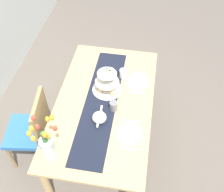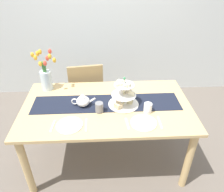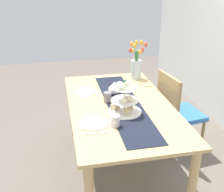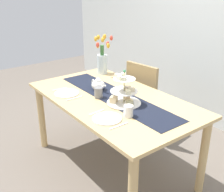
# 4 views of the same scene
# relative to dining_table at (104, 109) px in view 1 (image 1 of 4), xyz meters

# --- Properties ---
(ground_plane) EXTENTS (8.00, 8.00, 0.00)m
(ground_plane) POSITION_rel_dining_table_xyz_m (0.00, 0.00, -0.65)
(ground_plane) COLOR #6B6056
(dining_table) EXTENTS (1.66, 0.94, 0.75)m
(dining_table) POSITION_rel_dining_table_xyz_m (0.00, 0.00, 0.00)
(dining_table) COLOR tan
(dining_table) RESTS_ON ground_plane
(chair_left) EXTENTS (0.47, 0.47, 0.91)m
(chair_left) POSITION_rel_dining_table_xyz_m (-0.25, 0.70, -0.15)
(chair_left) COLOR #9C8254
(chair_left) RESTS_ON ground_plane
(table_runner) EXTENTS (1.46, 0.31, 0.00)m
(table_runner) POSITION_rel_dining_table_xyz_m (0.00, 0.03, 0.11)
(table_runner) COLOR black
(table_runner) RESTS_ON dining_table
(tiered_cake_stand) EXTENTS (0.30, 0.30, 0.30)m
(tiered_cake_stand) POSITION_rel_dining_table_xyz_m (0.16, -0.00, 0.20)
(tiered_cake_stand) COLOR beige
(tiered_cake_stand) RESTS_ON table_runner
(teapot) EXTENTS (0.24, 0.13, 0.14)m
(teapot) POSITION_rel_dining_table_xyz_m (-0.23, 0.00, 0.16)
(teapot) COLOR white
(teapot) RESTS_ON table_runner
(tulip_vase) EXTENTS (0.25, 0.20, 0.44)m
(tulip_vase) POSITION_rel_dining_table_xyz_m (-0.64, 0.34, 0.27)
(tulip_vase) COLOR silver
(tulip_vase) RESTS_ON dining_table
(dinner_plate_left) EXTENTS (0.23, 0.23, 0.01)m
(dinner_plate_left) POSITION_rel_dining_table_xyz_m (-0.33, -0.29, 0.11)
(dinner_plate_left) COLOR white
(dinner_plate_left) RESTS_ON dining_table
(fork_left) EXTENTS (0.03, 0.15, 0.01)m
(fork_left) POSITION_rel_dining_table_xyz_m (-0.48, -0.29, 0.11)
(fork_left) COLOR silver
(fork_left) RESTS_ON dining_table
(knife_left) EXTENTS (0.02, 0.17, 0.01)m
(knife_left) POSITION_rel_dining_table_xyz_m (-0.19, -0.29, 0.11)
(knife_left) COLOR silver
(knife_left) RESTS_ON dining_table
(dinner_plate_right) EXTENTS (0.23, 0.23, 0.01)m
(dinner_plate_right) POSITION_rel_dining_table_xyz_m (0.32, -0.29, 0.11)
(dinner_plate_right) COLOR white
(dinner_plate_right) RESTS_ON dining_table
(fork_right) EXTENTS (0.03, 0.15, 0.01)m
(fork_right) POSITION_rel_dining_table_xyz_m (0.17, -0.29, 0.11)
(fork_right) COLOR silver
(fork_right) RESTS_ON dining_table
(knife_right) EXTENTS (0.02, 0.17, 0.01)m
(knife_right) POSITION_rel_dining_table_xyz_m (0.46, -0.29, 0.11)
(knife_right) COLOR silver
(knife_right) RESTS_ON dining_table
(mug_grey) EXTENTS (0.08, 0.08, 0.09)m
(mug_grey) POSITION_rel_dining_table_xyz_m (-0.07, -0.10, 0.15)
(mug_grey) COLOR slate
(mug_grey) RESTS_ON table_runner
(mug_white_text) EXTENTS (0.08, 0.08, 0.09)m
(mug_white_text) POSITION_rel_dining_table_xyz_m (0.38, -0.13, 0.15)
(mug_white_text) COLOR white
(mug_white_text) RESTS_ON dining_table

